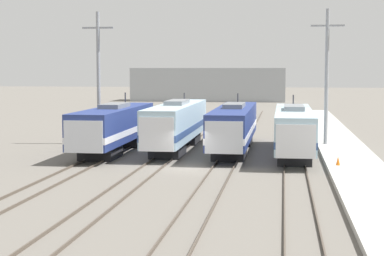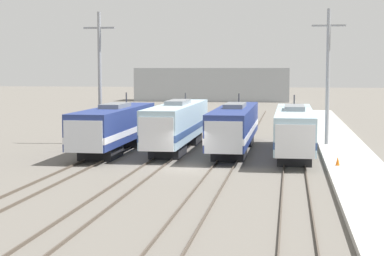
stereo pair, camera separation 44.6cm
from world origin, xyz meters
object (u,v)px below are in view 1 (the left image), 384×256
(locomotive_center_right, at_px, (234,127))
(locomotive_far_right, at_px, (294,130))
(catenary_tower_right, at_px, (327,76))
(locomotive_center_left, at_px, (176,124))
(catenary_tower_left, at_px, (98,76))
(locomotive_far_left, at_px, (113,127))
(traffic_cone, at_px, (338,161))

(locomotive_center_right, bearing_deg, locomotive_far_right, -21.98)
(catenary_tower_right, bearing_deg, locomotive_far_right, -116.25)
(locomotive_center_right, xyz_separation_m, catenary_tower_right, (7.64, 3.74, 4.13))
(locomotive_center_left, xyz_separation_m, catenary_tower_left, (-7.63, 3.39, 4.03))
(locomotive_center_left, bearing_deg, locomotive_far_left, -156.34)
(locomotive_far_right, distance_m, catenary_tower_left, 18.67)
(locomotive_center_left, xyz_separation_m, catenary_tower_right, (12.47, 3.39, 4.03))
(locomotive_far_left, height_order, traffic_cone, locomotive_far_left)
(locomotive_far_left, relative_size, catenary_tower_left, 1.41)
(catenary_tower_right, height_order, traffic_cone, catenary_tower_right)
(catenary_tower_right, distance_m, traffic_cone, 13.67)
(locomotive_far_right, bearing_deg, locomotive_center_right, 158.02)
(locomotive_center_right, relative_size, locomotive_far_right, 1.04)
(locomotive_far_left, bearing_deg, catenary_tower_right, 17.66)
(locomotive_far_left, height_order, catenary_tower_left, catenary_tower_left)
(locomotive_center_left, height_order, locomotive_far_right, locomotive_center_left)
(locomotive_far_right, relative_size, catenary_tower_left, 1.52)
(locomotive_center_left, distance_m, traffic_cone, 15.54)
(locomotive_center_right, relative_size, catenary_tower_right, 1.58)
(locomotive_center_left, distance_m, catenary_tower_left, 9.27)
(locomotive_far_left, relative_size, locomotive_center_left, 0.93)
(catenary_tower_left, height_order, traffic_cone, catenary_tower_left)
(locomotive_center_right, bearing_deg, catenary_tower_right, 26.08)
(locomotive_center_right, distance_m, catenary_tower_right, 9.45)
(locomotive_far_right, xyz_separation_m, catenary_tower_right, (2.81, 5.69, 4.14))
(locomotive_center_right, bearing_deg, locomotive_center_left, 175.90)
(catenary_tower_right, bearing_deg, locomotive_far_left, -162.34)
(locomotive_far_right, relative_size, catenary_tower_right, 1.52)
(locomotive_far_right, bearing_deg, locomotive_center_left, 166.63)
(locomotive_center_right, xyz_separation_m, catenary_tower_left, (-12.47, 3.74, 4.13))
(locomotive_far_left, bearing_deg, traffic_cone, -21.95)
(locomotive_center_right, height_order, traffic_cone, locomotive_center_right)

